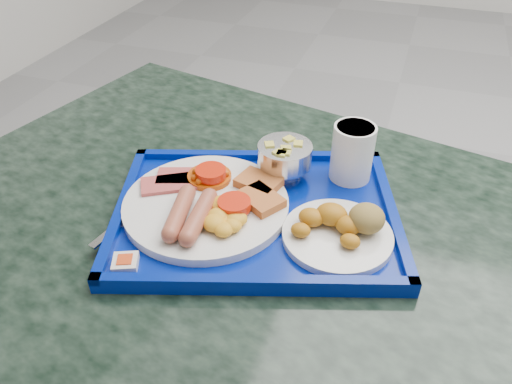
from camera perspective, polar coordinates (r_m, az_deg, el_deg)
table at (r=0.95m, az=1.36°, el=-13.70°), size 1.41×1.10×0.78m
tray at (r=0.82m, az=-0.00°, el=-2.56°), size 0.54×0.46×0.03m
main_plate at (r=0.81m, az=-5.26°, el=-1.28°), size 0.27×0.27×0.04m
bread_plate at (r=0.77m, az=9.71°, el=-4.10°), size 0.17×0.17×0.06m
fruit_bowl at (r=0.87m, az=3.29°, el=4.14°), size 0.10×0.10×0.07m
juice_cup at (r=0.88m, az=10.98°, el=4.64°), size 0.07×0.07×0.10m
spoon at (r=0.87m, az=-10.19°, el=0.04°), size 0.06×0.17×0.01m
knife at (r=0.83m, az=-13.77°, el=-2.37°), size 0.05×0.19×0.00m
jam_packet at (r=0.75m, az=-14.71°, el=-7.81°), size 0.05×0.05×0.01m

